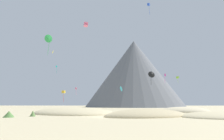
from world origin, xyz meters
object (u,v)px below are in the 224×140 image
at_px(kite_black_low, 152,74).
at_px(kite_cyan_low, 121,89).
at_px(bush_low_patch, 206,116).
at_px(bush_far_right, 120,112).
at_px(kite_pink_low, 76,89).
at_px(kite_green_mid, 49,39).
at_px(rock_massif, 134,74).
at_px(kite_yellow_mid, 53,52).
at_px(bush_near_left, 123,114).
at_px(kite_blue_high, 149,5).
at_px(kite_gold_low, 63,92).
at_px(kite_lime_low, 177,77).
at_px(kite_magenta_low, 165,75).
at_px(kite_teal_mid, 57,68).
at_px(bush_far_left, 33,113).
at_px(bush_near_right, 99,114).
at_px(kite_rainbow_high, 86,24).
at_px(bush_mid_center, 9,114).

height_order(kite_black_low, kite_cyan_low, kite_black_low).
xyz_separation_m(bush_low_patch, bush_far_right, (-13.95, 18.66, -0.04)).
xyz_separation_m(kite_pink_low, kite_green_mid, (-4.67, -20.62, 13.82)).
bearing_deg(rock_massif, kite_yellow_mid, -128.78).
bearing_deg(bush_near_left, kite_pink_low, 112.88).
bearing_deg(kite_blue_high, kite_green_mid, 150.96).
xyz_separation_m(rock_massif, kite_cyan_low, (-9.32, -51.61, -13.58)).
height_order(rock_massif, kite_gold_low, rock_massif).
bearing_deg(rock_massif, kite_lime_low, -76.75).
bearing_deg(kite_magenta_low, kite_teal_mid, -110.50).
distance_m(rock_massif, kite_lime_low, 59.43).
height_order(rock_massif, kite_blue_high, rock_massif).
distance_m(bush_far_left, kite_green_mid, 32.97).
bearing_deg(kite_magenta_low, kite_blue_high, -78.57).
bearing_deg(bush_far_left, kite_magenta_low, 53.93).
relative_size(kite_pink_low, kite_green_mid, 0.46).
relative_size(bush_far_left, kite_cyan_low, 0.41).
bearing_deg(kite_teal_mid, bush_near_right, -69.21).
bearing_deg(kite_gold_low, bush_far_left, -156.80).
distance_m(bush_near_left, rock_massif, 105.21).
bearing_deg(kite_magenta_low, kite_lime_low, 108.19).
distance_m(bush_low_patch, kite_pink_low, 56.65).
height_order(kite_black_low, kite_rainbow_high, kite_rainbow_high).
bearing_deg(kite_pink_low, bush_mid_center, 78.55).
distance_m(bush_mid_center, kite_pink_low, 48.28).
bearing_deg(kite_blue_high, kite_teal_mid, 107.87).
height_order(bush_mid_center, bush_near_right, bush_mid_center).
bearing_deg(bush_mid_center, bush_near_right, 28.14).
xyz_separation_m(bush_far_left, kite_black_low, (25.59, 29.61, 10.87)).
distance_m(bush_low_patch, kite_lime_low, 53.25).
bearing_deg(bush_far_right, kite_gold_low, 122.35).
xyz_separation_m(kite_lime_low, kite_magenta_low, (-5.77, -3.29, 0.49)).
xyz_separation_m(rock_massif, kite_pink_low, (-27.23, -61.16, -14.12)).
bearing_deg(kite_black_low, bush_low_patch, -96.41).
height_order(bush_far_left, kite_rainbow_high, kite_rainbow_high).
height_order(bush_low_patch, kite_blue_high, kite_blue_high).
relative_size(bush_far_left, kite_lime_low, 0.37).
bearing_deg(kite_lime_low, kite_black_low, 128.28).
xyz_separation_m(bush_near_right, kite_cyan_low, (5.14, 49.72, 8.27)).
distance_m(bush_far_left, kite_yellow_mid, 62.90).
height_order(bush_far_left, kite_cyan_low, kite_cyan_low).
xyz_separation_m(bush_far_left, kite_pink_low, (-1.60, 44.99, 7.49)).
bearing_deg(bush_near_left, bush_mid_center, -161.11).
bearing_deg(kite_gold_low, kite_cyan_low, -79.49).
xyz_separation_m(kite_black_low, kite_gold_low, (-34.95, 26.35, -4.09)).
height_order(bush_near_left, kite_blue_high, kite_blue_high).
bearing_deg(kite_cyan_low, kite_magenta_low, -135.93).
bearing_deg(kite_magenta_low, kite_black_low, -37.15).
bearing_deg(bush_near_right, kite_magenta_low, 61.58).
xyz_separation_m(kite_blue_high, kite_teal_mid, (-39.31, 9.67, -24.01)).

